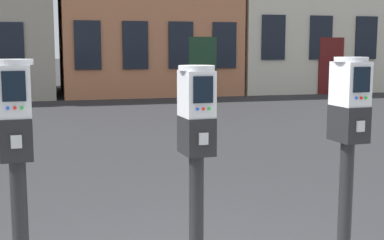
{
  "coord_description": "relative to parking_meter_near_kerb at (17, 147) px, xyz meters",
  "views": [
    {
      "loc": [
        -1.01,
        -3.32,
        1.75
      ],
      "look_at": [
        -0.17,
        -0.21,
        1.3
      ],
      "focal_mm": 49.49,
      "sensor_mm": 36.0,
      "label": 1
    }
  ],
  "objects": [
    {
      "name": "parking_meter_twin_adjacent",
      "position": [
        1.03,
        -0.0,
        -0.03
      ],
      "size": [
        0.23,
        0.26,
        1.5
      ],
      "rotation": [
        0.0,
        0.0,
        -1.51
      ],
      "color": "black",
      "rests_on": "sidewalk_slab"
    },
    {
      "name": "parking_meter_end_of_row",
      "position": [
        2.05,
        0.0,
        0.0
      ],
      "size": [
        0.23,
        0.26,
        1.54
      ],
      "rotation": [
        0.0,
        0.0,
        -1.51
      ],
      "color": "black",
      "rests_on": "sidewalk_slab"
    },
    {
      "name": "parking_meter_near_kerb",
      "position": [
        0.0,
        0.0,
        0.0
      ],
      "size": [
        0.23,
        0.26,
        1.54
      ],
      "rotation": [
        0.0,
        0.0,
        -1.51
      ],
      "color": "black",
      "rests_on": "sidewalk_slab"
    }
  ]
}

